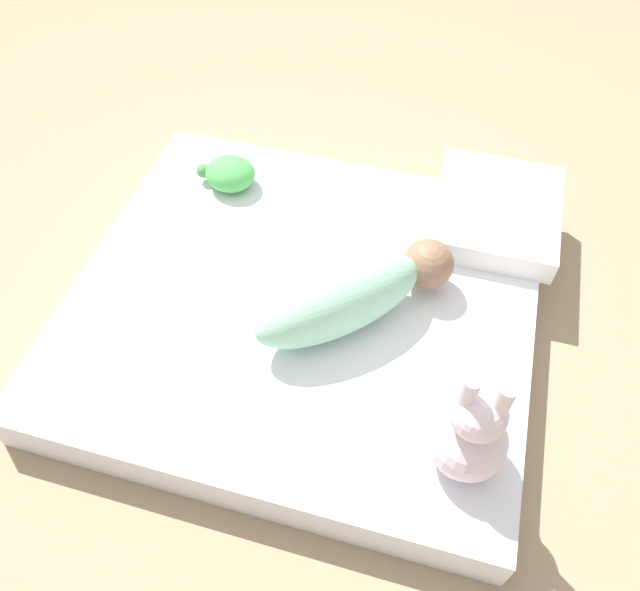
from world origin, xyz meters
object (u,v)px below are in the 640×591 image
Objects in this scene: swaddled_baby at (353,295)px; bunny_plush at (470,434)px; pillow at (495,212)px; turtle_plush at (229,174)px.

bunny_plush is (-0.30, 0.29, 0.03)m from swaddled_baby.
turtle_plush is (0.74, 0.06, 0.01)m from pillow.
turtle_plush is at bearing 4.36° from pillow.
swaddled_baby is 0.57m from turtle_plush.
bunny_plush is 1.73× the size of turtle_plush.
turtle_plush reaches higher than pillow.
pillow is at bearing -89.51° from bunny_plush.
swaddled_baby is 2.57× the size of turtle_plush.
bunny_plush is at bearing 90.49° from pillow.
bunny_plush reaches higher than swaddled_baby.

